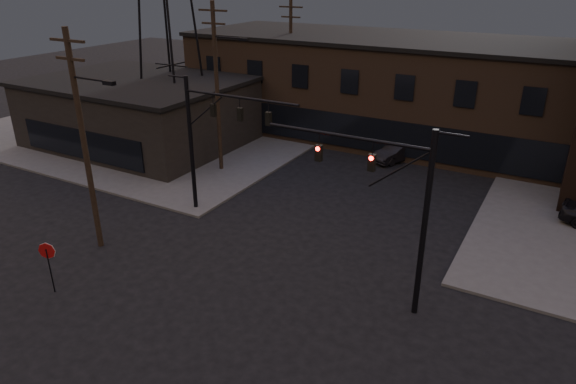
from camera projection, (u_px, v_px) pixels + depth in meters
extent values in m
plane|color=black|center=(226.00, 323.00, 21.02)|extent=(140.00, 140.00, 0.00)
cube|color=#474744|center=(173.00, 121.00, 48.47)|extent=(30.00, 30.00, 0.15)
cube|color=#493527|center=(426.00, 93.00, 41.78)|extent=(40.00, 12.00, 8.00)
cube|color=black|center=(140.00, 113.00, 41.81)|extent=(16.00, 12.00, 5.00)
cylinder|color=black|center=(424.00, 228.00, 20.09)|extent=(0.24, 0.24, 8.00)
cylinder|color=black|center=(346.00, 136.00, 20.39)|extent=(7.00, 0.14, 0.14)
cube|color=#FF140C|center=(372.00, 163.00, 20.22)|extent=(0.28, 0.22, 0.70)
cube|color=#FF140C|center=(319.00, 153.00, 21.27)|extent=(0.28, 0.22, 0.70)
cylinder|color=black|center=(191.00, 146.00, 29.42)|extent=(0.24, 0.24, 8.00)
cylinder|color=black|center=(240.00, 97.00, 26.56)|extent=(7.00, 0.14, 0.14)
cube|color=black|center=(213.00, 110.00, 27.71)|extent=(0.28, 0.22, 0.70)
cube|color=black|center=(240.00, 114.00, 26.92)|extent=(0.28, 0.22, 0.70)
cube|color=black|center=(269.00, 119.00, 26.13)|extent=(0.28, 0.22, 0.70)
cylinder|color=black|center=(51.00, 271.00, 22.59)|extent=(0.06, 0.06, 2.20)
cylinder|color=maroon|center=(47.00, 251.00, 22.21)|extent=(0.72, 0.33, 0.76)
cylinder|color=black|center=(84.00, 146.00, 24.70)|extent=(0.28, 0.28, 11.00)
cube|color=black|center=(67.00, 40.00, 22.75)|extent=(2.20, 0.12, 0.12)
cube|color=black|center=(70.00, 59.00, 23.07)|extent=(1.80, 0.12, 0.12)
cube|color=black|center=(109.00, 83.00, 22.37)|extent=(0.60, 0.25, 0.18)
cylinder|color=black|center=(217.00, 91.00, 34.63)|extent=(0.28, 0.28, 11.50)
cube|color=black|center=(213.00, 10.00, 32.58)|extent=(2.20, 0.12, 0.12)
cube|color=black|center=(213.00, 23.00, 32.90)|extent=(1.80, 0.12, 0.12)
cube|color=black|center=(244.00, 39.00, 32.20)|extent=(0.60, 0.25, 0.18)
cylinder|color=black|center=(291.00, 66.00, 44.77)|extent=(0.28, 0.28, 11.00)
cube|color=black|center=(291.00, 7.00, 42.81)|extent=(2.20, 0.12, 0.12)
cube|color=black|center=(291.00, 17.00, 43.13)|extent=(1.80, 0.12, 0.12)
imported|color=black|center=(397.00, 152.00, 38.51)|extent=(3.02, 4.37, 1.37)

